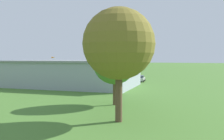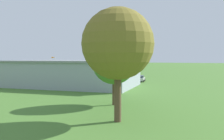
# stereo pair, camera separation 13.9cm
# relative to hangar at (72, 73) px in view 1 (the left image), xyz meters

# --- Properties ---
(ground_plane) EXTENTS (400.00, 400.00, 0.00)m
(ground_plane) POSITION_rel_hangar_xyz_m (-0.46, -29.96, -2.72)
(ground_plane) COLOR #47752D
(hangar) EXTENTS (27.60, 16.67, 5.43)m
(hangar) POSITION_rel_hangar_xyz_m (0.00, 0.00, 0.00)
(hangar) COLOR #99A3AD
(hangar) RESTS_ON ground_plane
(biplane) EXTENTS (7.48, 6.54, 3.83)m
(biplane) POSITION_rel_hangar_xyz_m (-1.54, -32.16, -0.06)
(biplane) COLOR silver
(car_silver) EXTENTS (2.38, 4.43, 1.52)m
(car_silver) POSITION_rel_hangar_xyz_m (-11.58, -14.06, -1.92)
(car_silver) COLOR #B7B7BC
(car_silver) RESTS_ON ground_plane
(car_yellow) EXTENTS (2.60, 4.85, 1.57)m
(car_yellow) POSITION_rel_hangar_xyz_m (14.23, -12.72, -1.90)
(car_yellow) COLOR gold
(car_yellow) RESTS_ON ground_plane
(car_white) EXTENTS (2.13, 4.57, 1.65)m
(car_white) POSITION_rel_hangar_xyz_m (20.60, -12.41, -1.87)
(car_white) COLOR white
(car_white) RESTS_ON ground_plane
(car_orange) EXTENTS (2.53, 4.55, 1.62)m
(car_orange) POSITION_rel_hangar_xyz_m (27.68, -13.19, -1.88)
(car_orange) COLOR orange
(car_orange) RESTS_ON ground_plane
(person_crossing_taxiway) EXTENTS (0.38, 0.38, 1.69)m
(person_crossing_taxiway) POSITION_rel_hangar_xyz_m (-6.90, -14.38, -1.88)
(person_crossing_taxiway) COLOR #B23333
(person_crossing_taxiway) RESTS_ON ground_plane
(person_watching_takeoff) EXTENTS (0.53, 0.53, 1.70)m
(person_watching_takeoff) POSITION_rel_hangar_xyz_m (9.60, -15.06, -1.87)
(person_watching_takeoff) COLOR beige
(person_watching_takeoff) RESTS_ON ground_plane
(tree_near_perimeter_road) EXTENTS (5.61, 5.61, 8.26)m
(tree_near_perimeter_road) POSITION_rel_hangar_xyz_m (-15.50, 17.09, 2.72)
(tree_near_perimeter_road) COLOR brown
(tree_near_perimeter_road) RESTS_ON ground_plane
(tree_at_field_edge) EXTENTS (6.82, 6.82, 10.79)m
(tree_at_field_edge) POSITION_rel_hangar_xyz_m (-18.60, 24.87, 4.63)
(tree_at_field_edge) COLOR brown
(tree_at_field_edge) RESTS_ON ground_plane
(windsock) EXTENTS (1.45, 0.81, 6.27)m
(windsock) POSITION_rel_hangar_xyz_m (29.52, -39.11, 2.78)
(windsock) COLOR silver
(windsock) RESTS_ON ground_plane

